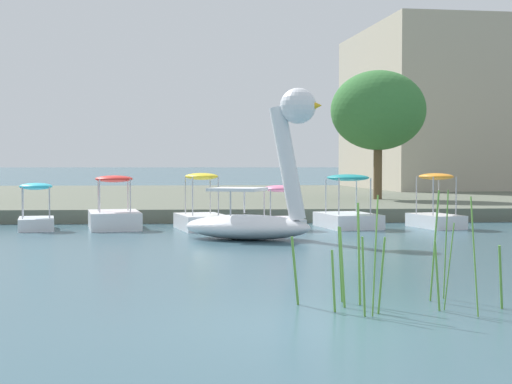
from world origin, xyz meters
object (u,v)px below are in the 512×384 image
at_px(pedal_boat_orange, 436,211).
at_px(pedal_boat_red, 114,215).
at_px(swan_boat, 260,199).
at_px(pedal_boat_teal, 348,212).
at_px(pedal_boat_cyan, 36,214).
at_px(tree_broadleaf_right, 378,111).
at_px(pedal_boat_yellow, 202,214).
at_px(pedal_boat_pink, 280,215).

relative_size(pedal_boat_orange, pedal_boat_red, 0.82).
distance_m(swan_boat, pedal_boat_teal, 4.72).
relative_size(swan_boat, pedal_boat_orange, 1.82).
relative_size(pedal_boat_cyan, tree_broadleaf_right, 0.36).
height_order(pedal_boat_cyan, tree_broadleaf_right, tree_broadleaf_right).
distance_m(pedal_boat_yellow, pedal_boat_cyan, 4.81).
height_order(pedal_boat_yellow, pedal_boat_cyan, pedal_boat_yellow).
relative_size(pedal_boat_orange, pedal_boat_yellow, 0.87).
bearing_deg(pedal_boat_orange, pedal_boat_cyan, -179.70).
height_order(pedal_boat_orange, tree_broadleaf_right, tree_broadleaf_right).
xyz_separation_m(pedal_boat_orange, pedal_boat_pink, (-4.73, -0.18, -0.11)).
distance_m(swan_boat, pedal_boat_pink, 3.47).
bearing_deg(pedal_boat_cyan, pedal_boat_red, 6.90).
bearing_deg(pedal_boat_cyan, swan_boat, -28.56).
height_order(pedal_boat_teal, pedal_boat_pink, pedal_boat_teal).
height_order(pedal_boat_yellow, pedal_boat_red, pedal_boat_yellow).
xyz_separation_m(pedal_boat_orange, pedal_boat_teal, (-2.64, 0.19, -0.04)).
bearing_deg(pedal_boat_pink, pedal_boat_red, 175.50).
xyz_separation_m(pedal_boat_yellow, pedal_boat_cyan, (-4.81, 0.19, 0.01)).
relative_size(pedal_boat_pink, pedal_boat_red, 0.76).
bearing_deg(pedal_boat_teal, pedal_boat_cyan, -178.43).
bearing_deg(tree_broadleaf_right, pedal_boat_orange, -91.08).
xyz_separation_m(swan_boat, pedal_boat_red, (-4.08, 3.70, -0.63)).
height_order(pedal_boat_teal, pedal_boat_yellow, pedal_boat_yellow).
bearing_deg(pedal_boat_pink, pedal_boat_teal, 10.02).
bearing_deg(tree_broadleaf_right, pedal_boat_red, -137.76).
bearing_deg(pedal_boat_yellow, pedal_boat_red, 169.88).
relative_size(pedal_boat_teal, pedal_boat_cyan, 1.31).
xyz_separation_m(pedal_boat_teal, pedal_boat_cyan, (-9.20, -0.25, -0.03)).
height_order(pedal_boat_teal, pedal_boat_red, pedal_boat_teal).
bearing_deg(pedal_boat_cyan, pedal_boat_yellow, -2.30).
height_order(pedal_boat_yellow, tree_broadleaf_right, tree_broadleaf_right).
relative_size(pedal_boat_pink, tree_broadleaf_right, 0.37).
bearing_deg(tree_broadleaf_right, swan_boat, -114.40).
bearing_deg(pedal_boat_red, tree_broadleaf_right, 42.24).
distance_m(pedal_boat_orange, pedal_boat_cyan, 11.84).
xyz_separation_m(pedal_boat_orange, pedal_boat_red, (-9.62, 0.21, -0.11)).
xyz_separation_m(pedal_boat_teal, pedal_boat_pink, (-2.09, -0.37, -0.07)).
bearing_deg(pedal_boat_cyan, pedal_boat_teal, 1.57).
height_order(swan_boat, pedal_boat_teal, swan_boat).
bearing_deg(pedal_boat_red, pedal_boat_pink, -4.50).
bearing_deg(pedal_boat_teal, pedal_boat_yellow, -174.21).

